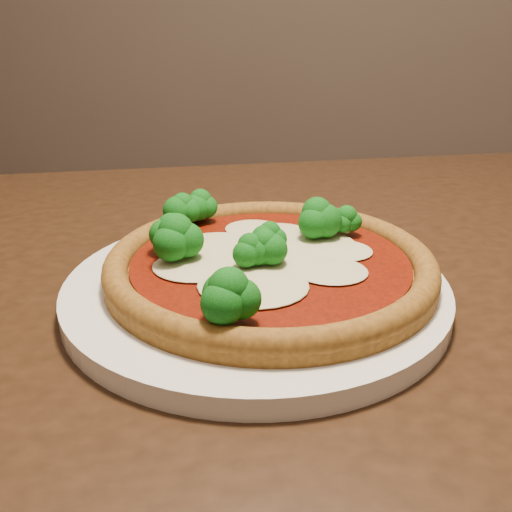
# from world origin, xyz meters

# --- Properties ---
(dining_table) EXTENTS (1.31, 1.17, 0.75)m
(dining_table) POSITION_xyz_m (0.13, -0.24, 0.65)
(dining_table) COLOR black
(dining_table) RESTS_ON floor
(plate) EXTENTS (0.33, 0.33, 0.02)m
(plate) POSITION_xyz_m (0.08, -0.28, 0.76)
(plate) COLOR silver
(plate) RESTS_ON dining_table
(pizza) EXTENTS (0.29, 0.29, 0.06)m
(pizza) POSITION_xyz_m (0.09, -0.26, 0.78)
(pizza) COLOR brown
(pizza) RESTS_ON plate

